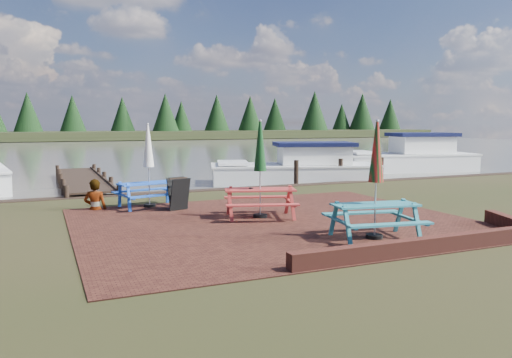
{
  "coord_description": "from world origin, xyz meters",
  "views": [
    {
      "loc": [
        -4.98,
        -9.34,
        2.32
      ],
      "look_at": [
        -0.32,
        1.41,
        1.0
      ],
      "focal_mm": 35.0,
      "sensor_mm": 36.0,
      "label": 1
    }
  ],
  "objects": [
    {
      "name": "picnic_table_red",
      "position": [
        -0.1,
        1.66,
        0.83
      ],
      "size": [
        2.1,
        1.97,
        2.37
      ],
      "rotation": [
        0.0,
        0.0,
        -0.31
      ],
      "color": "#AE302C",
      "rests_on": "ground"
    },
    {
      "name": "brick_wall",
      "position": [
        2.15,
        -2.42,
        0.15
      ],
      "size": [
        6.21,
        1.79,
        0.3
      ],
      "color": "#4C1E16",
      "rests_on": "ground"
    },
    {
      "name": "far_treeline",
      "position": [
        0.0,
        66.0,
        3.28
      ],
      "size": [
        120.0,
        10.0,
        8.1
      ],
      "color": "black",
      "rests_on": "ground"
    },
    {
      "name": "boat_near",
      "position": [
        4.87,
        8.95,
        0.36
      ],
      "size": [
        7.31,
        4.36,
        1.87
      ],
      "rotation": [
        0.0,
        0.0,
        1.27
      ],
      "color": "white",
      "rests_on": "ground"
    },
    {
      "name": "boat_far",
      "position": [
        12.61,
        11.17,
        0.45
      ],
      "size": [
        7.37,
        3.81,
        2.19
      ],
      "rotation": [
        0.0,
        0.0,
        1.37
      ],
      "color": "white",
      "rests_on": "ground"
    },
    {
      "name": "ground",
      "position": [
        0.0,
        0.0,
        0.0
      ],
      "size": [
        120.0,
        120.0,
        0.0
      ],
      "primitive_type": "plane",
      "color": "black",
      "rests_on": "ground"
    },
    {
      "name": "picnic_table_teal",
      "position": [
        1.1,
        -1.28,
        0.83
      ],
      "size": [
        1.93,
        1.78,
        2.36
      ],
      "rotation": [
        0.0,
        0.0,
        -0.17
      ],
      "color": "teal",
      "rests_on": "ground"
    },
    {
      "name": "jetty",
      "position": [
        -3.5,
        11.28,
        0.11
      ],
      "size": [
        1.76,
        9.08,
        1.0
      ],
      "color": "black",
      "rests_on": "ground"
    },
    {
      "name": "picnic_table_blue",
      "position": [
        -2.27,
        4.3,
        0.8
      ],
      "size": [
        1.91,
        1.76,
        2.29
      ],
      "rotation": [
        0.0,
        0.0,
        0.2
      ],
      "color": "blue",
      "rests_on": "ground"
    },
    {
      "name": "person",
      "position": [
        -3.69,
        4.43,
        0.82
      ],
      "size": [
        0.7,
        0.57,
        1.65
      ],
      "primitive_type": "imported",
      "rotation": [
        0.0,
        0.0,
        2.8
      ],
      "color": "gray",
      "rests_on": "ground"
    },
    {
      "name": "water",
      "position": [
        0.0,
        37.0,
        0.0
      ],
      "size": [
        120.0,
        60.0,
        0.02
      ],
      "primitive_type": "cube",
      "color": "#47443C",
      "rests_on": "ground"
    },
    {
      "name": "paving",
      "position": [
        0.0,
        1.0,
        0.01
      ],
      "size": [
        9.0,
        7.5,
        0.02
      ],
      "primitive_type": "cube",
      "color": "#331510",
      "rests_on": "ground"
    },
    {
      "name": "chalkboard",
      "position": [
        -1.66,
        3.5,
        0.45
      ],
      "size": [
        0.58,
        0.66,
        0.87
      ],
      "rotation": [
        0.0,
        0.0,
        0.3
      ],
      "color": "black",
      "rests_on": "ground"
    }
  ]
}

